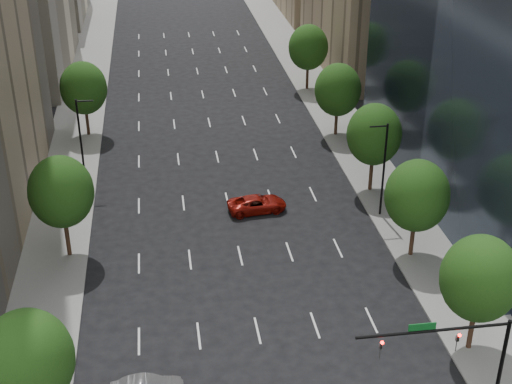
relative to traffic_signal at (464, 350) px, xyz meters
name	(u,v)px	position (x,y,z in m)	size (l,w,h in m)	color
sidewalk_left	(61,210)	(-26.03, 30.00, -5.10)	(6.00, 200.00, 0.15)	slate
sidewalk_right	(385,189)	(4.97, 30.00, -5.10)	(6.00, 200.00, 0.15)	slate
tree_right_1	(480,279)	(3.47, 6.00, 0.58)	(5.20, 5.20, 8.75)	#382316
tree_right_2	(417,196)	(3.47, 18.00, 0.43)	(5.20, 5.20, 8.61)	#382316
tree_right_3	(374,135)	(3.47, 30.00, 0.72)	(5.20, 5.20, 8.89)	#382316
tree_right_4	(338,90)	(3.47, 44.00, 0.29)	(5.20, 5.20, 8.46)	#382316
tree_right_5	(308,47)	(3.47, 60.00, 0.58)	(5.20, 5.20, 8.75)	#382316
tree_left_0	(27,360)	(-24.53, 2.00, 0.58)	(5.20, 5.20, 8.75)	#382316
tree_left_1	(61,192)	(-24.53, 22.00, 0.79)	(5.20, 5.20, 8.97)	#382316
tree_left_2	(84,88)	(-24.53, 48.00, 0.50)	(5.20, 5.20, 8.68)	#382316
streetlight_rn	(383,168)	(2.91, 25.00, -0.33)	(1.70, 0.20, 9.00)	black
streetlight_ln	(81,140)	(-23.96, 35.00, -0.33)	(1.70, 0.20, 9.00)	black
traffic_signal	(464,350)	(0.00, 0.00, 0.00)	(9.12, 0.40, 7.38)	black
car_red_far	(257,204)	(-8.03, 27.41, -4.42)	(2.50, 5.41, 1.50)	maroon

